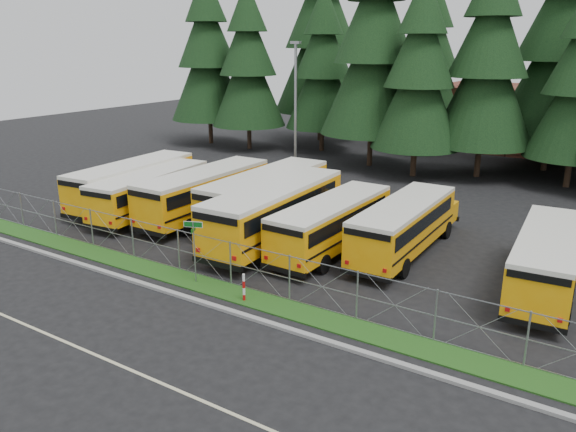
% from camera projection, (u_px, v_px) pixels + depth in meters
% --- Properties ---
extents(ground, '(120.00, 120.00, 0.00)m').
position_uv_depth(ground, '(263.00, 282.00, 24.66)').
color(ground, black).
rests_on(ground, ground).
extents(curb, '(50.00, 0.25, 0.12)m').
position_uv_depth(curb, '(218.00, 307.00, 22.15)').
color(curb, gray).
rests_on(curb, ground).
extents(grass_verge, '(50.00, 1.40, 0.06)m').
position_uv_depth(grass_verge, '(240.00, 295.00, 23.28)').
color(grass_verge, '#1A4814').
rests_on(grass_verge, ground).
extents(road_lane_line, '(50.00, 0.12, 0.01)m').
position_uv_depth(road_lane_line, '(122.00, 366.00, 18.22)').
color(road_lane_line, beige).
rests_on(road_lane_line, ground).
extents(chainlink_fence, '(44.00, 0.10, 2.00)m').
position_uv_depth(chainlink_fence, '(249.00, 268.00, 23.56)').
color(chainlink_fence, gray).
rests_on(chainlink_fence, ground).
extents(brick_building, '(22.00, 10.00, 6.00)m').
position_uv_depth(brick_building, '(558.00, 120.00, 52.89)').
color(brick_building, brown).
rests_on(brick_building, ground).
extents(bus_0, '(3.35, 11.02, 2.85)m').
position_uv_depth(bus_0, '(137.00, 184.00, 35.72)').
color(bus_0, orange).
rests_on(bus_0, ground).
extents(bus_1, '(3.48, 10.45, 2.69)m').
position_uv_depth(bus_1, '(155.00, 193.00, 33.96)').
color(bus_1, orange).
rests_on(bus_1, ground).
extents(bus_2, '(2.65, 11.12, 2.91)m').
position_uv_depth(bus_2, '(209.00, 194.00, 33.27)').
color(bus_2, orange).
rests_on(bus_2, ground).
extents(bus_3, '(2.88, 11.54, 3.01)m').
position_uv_depth(bus_3, '(270.00, 198.00, 32.31)').
color(bus_3, orange).
rests_on(bus_3, ground).
extents(bus_4, '(3.18, 11.87, 3.09)m').
position_uv_depth(bus_4, '(279.00, 213.00, 29.27)').
color(bus_4, orange).
rests_on(bus_4, ground).
extents(bus_5, '(2.64, 10.23, 2.67)m').
position_uv_depth(bus_5, '(335.00, 225.00, 28.06)').
color(bus_5, orange).
rests_on(bus_5, ground).
extents(bus_6, '(2.50, 10.29, 2.69)m').
position_uv_depth(bus_6, '(406.00, 227.00, 27.63)').
color(bus_6, orange).
rests_on(bus_6, ground).
extents(bus_east, '(3.04, 10.16, 2.63)m').
position_uv_depth(bus_east, '(547.00, 261.00, 23.49)').
color(bus_east, orange).
rests_on(bus_east, ground).
extents(street_sign, '(0.78, 0.52, 2.81)m').
position_uv_depth(street_sign, '(194.00, 239.00, 23.99)').
color(street_sign, gray).
rests_on(street_sign, ground).
extents(striped_bollard, '(0.11, 0.11, 1.20)m').
position_uv_depth(striped_bollard, '(244.00, 288.00, 22.62)').
color(striped_bollard, '#B20C0C').
rests_on(striped_bollard, ground).
extents(light_standard, '(0.70, 0.35, 10.14)m').
position_uv_depth(light_standard, '(295.00, 109.00, 40.25)').
color(light_standard, gray).
rests_on(light_standard, ground).
extents(conifer_0, '(7.69, 7.69, 17.00)m').
position_uv_depth(conifer_0, '(208.00, 59.00, 56.04)').
color(conifer_0, black).
rests_on(conifer_0, ground).
extents(conifer_1, '(7.07, 7.07, 15.64)m').
position_uv_depth(conifer_1, '(248.00, 67.00, 53.20)').
color(conifer_1, black).
rests_on(conifer_1, ground).
extents(conifer_2, '(6.89, 6.89, 15.24)m').
position_uv_depth(conifer_2, '(323.00, 70.00, 52.22)').
color(conifer_2, black).
rests_on(conifer_2, ground).
extents(conifer_3, '(8.47, 8.47, 18.74)m').
position_uv_depth(conifer_3, '(374.00, 51.00, 45.17)').
color(conifer_3, black).
rests_on(conifer_3, ground).
extents(conifer_4, '(6.84, 6.84, 15.12)m').
position_uv_depth(conifer_4, '(419.00, 77.00, 41.96)').
color(conifer_4, black).
rests_on(conifer_4, ground).
extents(conifer_5, '(7.60, 7.60, 16.80)m').
position_uv_depth(conifer_5, '(488.00, 66.00, 41.49)').
color(conifer_5, black).
rests_on(conifer_5, ground).
extents(conifer_10, '(9.49, 9.49, 20.98)m').
position_uv_depth(conifer_10, '(321.00, 38.00, 57.25)').
color(conifer_10, black).
rests_on(conifer_10, ground).
extents(conifer_11, '(7.28, 7.28, 16.10)m').
position_uv_depth(conifer_11, '(429.00, 65.00, 51.86)').
color(conifer_11, black).
rests_on(conifer_11, ground).
extents(conifer_12, '(8.69, 8.69, 19.22)m').
position_uv_depth(conifer_12, '(560.00, 48.00, 43.34)').
color(conifer_12, black).
rests_on(conifer_12, ground).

